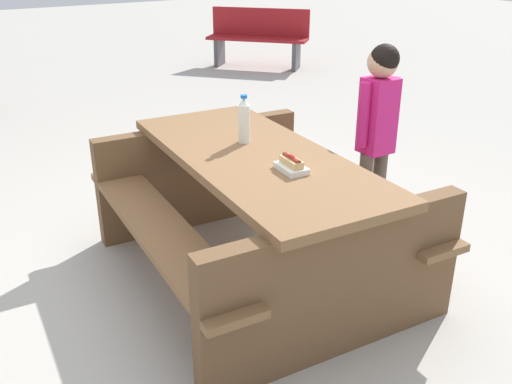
{
  "coord_description": "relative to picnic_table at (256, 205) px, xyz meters",
  "views": [
    {
      "loc": [
        2.45,
        -1.53,
        1.81
      ],
      "look_at": [
        0.0,
        0.0,
        0.52
      ],
      "focal_mm": 40.16,
      "sensor_mm": 36.0,
      "label": 1
    }
  ],
  "objects": [
    {
      "name": "picnic_table",
      "position": [
        0.0,
        0.0,
        0.0
      ],
      "size": [
        1.88,
        1.51,
        0.75
      ],
      "color": "brown",
      "rests_on": "ground"
    },
    {
      "name": "park_bench_near",
      "position": [
        -4.99,
        3.16,
        0.0
      ],
      "size": [
        1.37,
        1.31,
        0.85
      ],
      "color": "maroon",
      "rests_on": "ground"
    },
    {
      "name": "hotdog_tray",
      "position": [
        0.3,
        0.02,
        0.34
      ],
      "size": [
        0.19,
        0.12,
        0.08
      ],
      "color": "white",
      "rests_on": "picnic_table"
    },
    {
      "name": "soda_bottle",
      "position": [
        -0.2,
        0.04,
        0.43
      ],
      "size": [
        0.07,
        0.07,
        0.27
      ],
      "color": "silver",
      "rests_on": "picnic_table"
    },
    {
      "name": "child_in_coat",
      "position": [
        -0.06,
        0.94,
        0.35
      ],
      "size": [
        0.2,
        0.31,
        1.24
      ],
      "color": "brown",
      "rests_on": "ground"
    },
    {
      "name": "ground_plane",
      "position": [
        0.0,
        0.0,
        -0.44
      ],
      "size": [
        30.0,
        30.0,
        0.0
      ],
      "primitive_type": "plane",
      "color": "#B7B2A8",
      "rests_on": "ground"
    }
  ]
}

